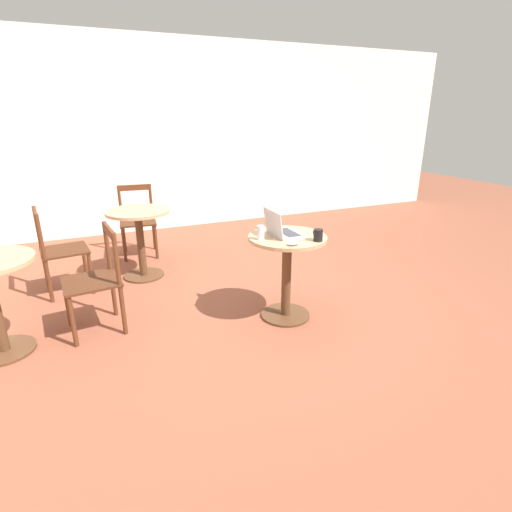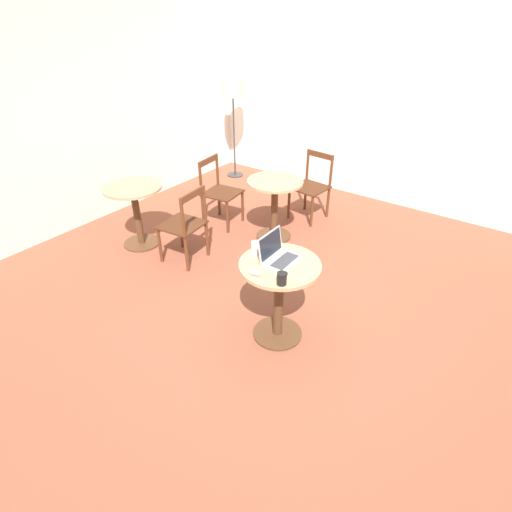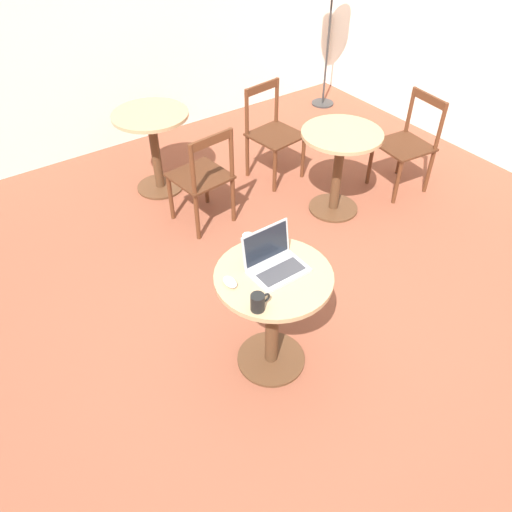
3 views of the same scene
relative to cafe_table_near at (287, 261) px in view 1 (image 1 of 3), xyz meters
The scene contains 11 objects.
ground_plane 0.53m from the cafe_table_near, ahead, with size 16.00×16.00×0.00m, color brown.
wall_side 3.40m from the cafe_table_near, ahead, with size 0.06×9.40×2.70m.
cafe_table_near is the anchor object (origin of this frame).
cafe_table_mid 1.75m from the cafe_table_near, 35.15° to the left, with size 0.65×0.65×0.74m.
chair_mid_back 2.23m from the cafe_table_near, 53.35° to the left, with size 0.47×0.47×0.86m.
chair_mid_right 2.37m from the cafe_table_near, 23.00° to the left, with size 0.46×0.46×0.86m.
chair_far_front 1.55m from the cafe_table_near, 74.37° to the left, with size 0.47×0.47×0.86m.
laptop 0.27m from the cafe_table_near, 48.68° to the left, with size 0.30×0.24×0.22m.
mouse 0.34m from the cafe_table_near, 162.25° to the left, with size 0.06×0.10×0.03m.
mug 0.38m from the cafe_table_near, 143.88° to the right, with size 0.11×0.07×0.10m.
drinking_glass 0.37m from the cafe_table_near, 90.19° to the left, with size 0.06×0.06×0.11m.
Camera 1 is at (-2.84, 1.49, 1.70)m, focal length 28.00 mm.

